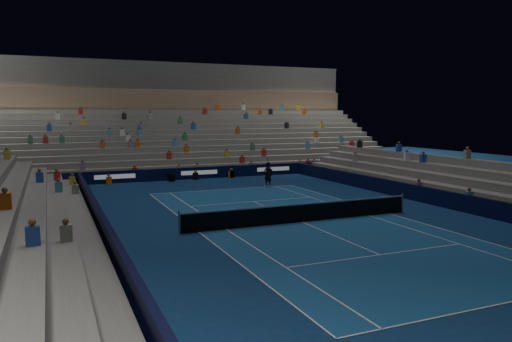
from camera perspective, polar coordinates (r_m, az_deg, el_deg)
The scene contains 11 objects.
ground at distance 25.21m, azimuth 5.39°, elevation -5.97°, with size 90.00×90.00×0.00m, color navy.
court_surface at distance 25.20m, azimuth 5.39°, elevation -5.96°, with size 10.97×23.77×0.01m, color navy.
sponsor_barrier_far at distance 42.09m, azimuth -6.70°, elevation -0.22°, with size 44.00×0.25×1.00m, color black.
sponsor_barrier_east at distance 30.87m, azimuth 21.46°, elevation -3.13°, with size 0.25×37.00×1.00m, color black.
sponsor_barrier_west at distance 22.26m, azimuth -17.27°, elevation -6.62°, with size 0.25×37.00×1.00m, color black.
grandstand_main at distance 50.92m, azimuth -9.75°, elevation 4.16°, with size 44.00×15.20×11.20m.
grandstand_east at distance 33.31m, azimuth 25.75°, elevation -1.92°, with size 5.00×37.00×2.50m.
grandstand_west at distance 22.12m, azimuth -26.32°, elevation -5.99°, with size 5.00×37.00×2.50m.
tennis_net at distance 25.10m, azimuth 5.40°, elevation -4.85°, with size 12.90×0.10×1.10m.
tennis_player at distance 37.12m, azimuth 1.38°, elevation -0.39°, with size 0.69×0.45×1.90m, color black.
broadcast_camera at distance 40.79m, azimuth -9.86°, elevation -0.75°, with size 0.50×0.93×0.61m.
Camera 1 is at (-11.78, -21.60, 5.49)m, focal length 34.18 mm.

